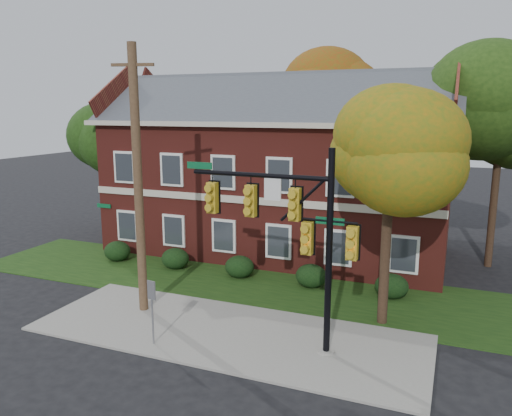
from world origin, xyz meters
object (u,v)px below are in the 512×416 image
at_px(apartment_building, 278,162).
at_px(tree_near_right, 397,144).
at_px(hedge_left, 175,259).
at_px(hedge_far_right, 392,286).
at_px(sign_post, 152,302).
at_px(tree_far_rear, 336,94).
at_px(tree_left_rear, 118,129).
at_px(utility_pole, 138,181).
at_px(hedge_center, 239,267).
at_px(hedge_far_left, 117,251).
at_px(hedge_right, 311,276).
at_px(traffic_signal, 293,227).
at_px(tree_right_rear, 511,103).

relative_size(apartment_building, tree_near_right, 2.19).
relative_size(hedge_left, hedge_far_right, 1.00).
xyz_separation_m(hedge_far_right, sign_post, (-6.88, -7.43, 1.04)).
bearing_deg(hedge_far_right, tree_far_rear, 113.37).
bearing_deg(tree_left_rear, utility_pole, -49.60).
relative_size(hedge_center, sign_post, 0.61).
distance_m(hedge_far_right, sign_post, 10.18).
distance_m(hedge_far_left, tree_far_rear, 17.61).
height_order(hedge_right, hedge_far_right, same).
bearing_deg(tree_near_right, hedge_far_left, 168.73).
distance_m(hedge_far_left, utility_pole, 8.56).
xyz_separation_m(utility_pole, sign_post, (2.01, -2.37, -3.61)).
height_order(traffic_signal, sign_post, traffic_signal).
bearing_deg(tree_far_rear, tree_left_rear, -141.03).
xyz_separation_m(hedge_left, tree_far_rear, (4.84, 13.09, 8.32)).
relative_size(hedge_far_right, tree_left_rear, 0.16).
xyz_separation_m(hedge_center, traffic_signal, (4.47, -5.82, 3.64)).
distance_m(hedge_right, traffic_signal, 6.93).
xyz_separation_m(hedge_left, sign_post, (3.62, -7.43, 1.04)).
xyz_separation_m(hedge_far_left, tree_far_rear, (8.34, 13.09, 8.32)).
xyz_separation_m(tree_right_rear, traffic_signal, (-6.85, -11.93, -3.96)).
height_order(tree_left_rear, tree_right_rear, tree_right_rear).
bearing_deg(hedge_left, sign_post, -64.05).
xyz_separation_m(hedge_far_left, sign_post, (7.12, -7.43, 1.04)).
xyz_separation_m(tree_near_right, utility_pole, (-9.12, -2.23, -1.50)).
relative_size(hedge_left, tree_far_rear, 0.12).
bearing_deg(utility_pole, hedge_center, 54.18).
bearing_deg(hedge_far_left, hedge_far_right, 0.00).
distance_m(hedge_center, tree_right_rear, 14.94).
bearing_deg(hedge_center, hedge_right, 0.00).
height_order(apartment_building, tree_far_rear, tree_far_rear).
relative_size(apartment_building, hedge_left, 13.43).
xyz_separation_m(tree_left_rear, tree_right_rear, (21.05, 1.97, 1.44)).
relative_size(hedge_far_right, tree_right_rear, 0.13).
bearing_deg(apartment_building, tree_far_rear, 80.29).
relative_size(hedge_right, tree_near_right, 0.16).
relative_size(tree_right_rear, sign_post, 4.62).
xyz_separation_m(apartment_building, traffic_signal, (4.47, -11.07, -0.82)).
xyz_separation_m(hedge_far_left, tree_right_rear, (18.31, 6.11, 7.60)).
bearing_deg(hedge_right, hedge_left, 180.00).
bearing_deg(sign_post, hedge_far_left, 144.32).
xyz_separation_m(tree_far_rear, traffic_signal, (3.12, -18.91, -4.68)).
height_order(hedge_far_left, traffic_signal, traffic_signal).
relative_size(apartment_building, hedge_right, 13.43).
distance_m(tree_left_rear, sign_post, 16.03).
relative_size(hedge_center, utility_pole, 0.14).
relative_size(hedge_far_right, tree_far_rear, 0.12).
bearing_deg(utility_pole, hedge_far_right, 14.36).
xyz_separation_m(hedge_far_left, utility_pole, (5.10, -5.07, 4.65)).
xyz_separation_m(apartment_building, hedge_left, (-3.50, -5.25, -4.46)).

